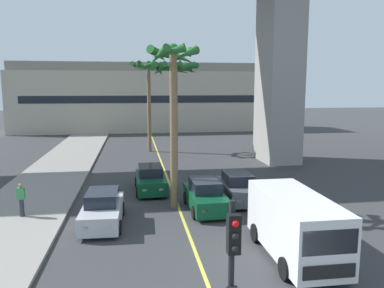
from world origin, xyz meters
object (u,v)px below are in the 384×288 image
at_px(car_queue_second, 238,188).
at_px(traffic_light_median_near, 232,277).
at_px(car_queue_front, 103,209).
at_px(palm_tree_mid_median, 148,75).
at_px(car_queue_fourth, 151,180).
at_px(palm_tree_far_median, 173,80).
at_px(car_queue_third, 205,196).
at_px(pedestrian_mid_block, 21,199).
at_px(delivery_van, 295,224).
at_px(palm_tree_near_median, 175,81).

distance_m(car_queue_second, traffic_light_median_near, 14.07).
xyz_separation_m(car_queue_front, car_queue_second, (7.19, 2.69, 0.00)).
bearing_deg(palm_tree_mid_median, traffic_light_median_near, -89.44).
distance_m(car_queue_fourth, palm_tree_far_median, 6.95).
distance_m(palm_tree_mid_median, palm_tree_far_median, 18.04).
xyz_separation_m(car_queue_front, car_queue_third, (5.09, 1.39, 0.00)).
bearing_deg(pedestrian_mid_block, delivery_van, -27.77).
bearing_deg(car_queue_fourth, pedestrian_mid_block, -147.19).
height_order(palm_tree_far_median, pedestrian_mid_block, palm_tree_far_median).
relative_size(car_queue_front, traffic_light_median_near, 0.99).
bearing_deg(palm_tree_far_median, car_queue_front, -150.44).
bearing_deg(car_queue_fourth, car_queue_front, -114.38).
height_order(car_queue_third, pedestrian_mid_block, pedestrian_mid_block).
xyz_separation_m(car_queue_fourth, palm_tree_near_median, (2.07, 5.20, 6.01)).
distance_m(car_queue_fourth, pedestrian_mid_block, 7.56).
xyz_separation_m(car_queue_front, traffic_light_median_near, (3.30, -10.69, 1.99)).
distance_m(car_queue_second, car_queue_fourth, 5.46).
xyz_separation_m(traffic_light_median_near, palm_tree_mid_median, (-0.30, 30.70, 4.72)).
xyz_separation_m(palm_tree_near_median, palm_tree_far_median, (-1.00, -8.60, -0.05)).
relative_size(car_queue_second, car_queue_third, 0.99).
bearing_deg(pedestrian_mid_block, palm_tree_near_median, 47.82).
bearing_deg(pedestrian_mid_block, traffic_light_median_near, -59.06).
xyz_separation_m(car_queue_third, palm_tree_mid_median, (-2.10, 18.62, 6.72)).
xyz_separation_m(car_queue_third, palm_tree_near_median, (-0.57, 9.21, 6.01)).
bearing_deg(traffic_light_median_near, car_queue_front, 107.16).
xyz_separation_m(car_queue_second, pedestrian_mid_block, (-11.08, -1.37, 0.28)).
xyz_separation_m(delivery_van, palm_tree_near_median, (-2.79, 15.19, 5.44)).
height_order(car_queue_fourth, delivery_van, delivery_van).
bearing_deg(pedestrian_mid_block, car_queue_fourth, 32.81).
relative_size(traffic_light_median_near, palm_tree_near_median, 0.51).
relative_size(car_queue_second, car_queue_fourth, 1.00).
height_order(car_queue_second, pedestrian_mid_block, pedestrian_mid_block).
height_order(traffic_light_median_near, palm_tree_mid_median, palm_tree_mid_median).
relative_size(car_queue_front, palm_tree_far_median, 0.49).
height_order(palm_tree_mid_median, palm_tree_far_median, palm_tree_mid_median).
bearing_deg(car_queue_fourth, car_queue_second, -29.85).
height_order(car_queue_second, palm_tree_mid_median, palm_tree_mid_median).
xyz_separation_m(car_queue_second, palm_tree_mid_median, (-4.19, 17.33, 6.72)).
xyz_separation_m(delivery_van, pedestrian_mid_block, (-11.21, 5.90, -0.29)).
relative_size(car_queue_front, car_queue_second, 1.01).
bearing_deg(delivery_van, car_queue_fourth, 115.95).
bearing_deg(car_queue_third, palm_tree_mid_median, 96.42).
relative_size(delivery_van, palm_tree_far_median, 0.62).
bearing_deg(car_queue_front, delivery_van, -32.10).
height_order(car_queue_front, car_queue_fourth, same).
bearing_deg(palm_tree_far_median, traffic_light_median_near, -91.01).
relative_size(palm_tree_near_median, pedestrian_mid_block, 5.05).
height_order(palm_tree_near_median, pedestrian_mid_block, palm_tree_near_median).
bearing_deg(car_queue_third, palm_tree_far_median, 158.95).
distance_m(car_queue_second, pedestrian_mid_block, 11.17).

